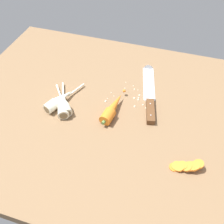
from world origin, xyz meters
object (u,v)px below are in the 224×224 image
chefs_knife (149,89)px  whole_carrot (113,108)px  parsnip_front (63,103)px  parsnip_mid_right (63,104)px  parsnip_mid_left (59,100)px  carrot_slice_stack (186,166)px

chefs_knife → whole_carrot: size_ratio=1.85×
parsnip_front → parsnip_mid_right: size_ratio=0.84×
chefs_knife → parsnip_mid_left: bearing=-150.1°
whole_carrot → parsnip_mid_left: (-20.06, -1.88, -0.12)cm
parsnip_mid_left → parsnip_mid_right: same height
parsnip_front → chefs_knife: bearing=32.9°
whole_carrot → carrot_slice_stack: bearing=-29.0°
chefs_knife → parsnip_mid_right: size_ratio=1.92×
chefs_knife → carrot_slice_stack: (17.80, -30.97, 0.68)cm
carrot_slice_stack → whole_carrot: bearing=151.0°
parsnip_mid_right → carrot_slice_stack: (45.93, -12.44, -0.65)cm
parsnip_front → whole_carrot: bearing=8.7°
chefs_knife → whole_carrot: 18.58cm
parsnip_mid_right → carrot_slice_stack: bearing=-15.2°
chefs_knife → carrot_slice_stack: bearing=-60.1°
parsnip_mid_left → parsnip_mid_right: 2.38cm
chefs_knife → whole_carrot: (-10.15, -15.50, 1.45)cm
carrot_slice_stack → parsnip_mid_left: bearing=164.2°
parsnip_front → carrot_slice_stack: parsnip_front is taller
chefs_knife → whole_carrot: whole_carrot is taller
parsnip_front → carrot_slice_stack: (46.01, -12.70, -0.65)cm
whole_carrot → parsnip_mid_left: whole_carrot is taller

